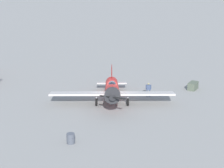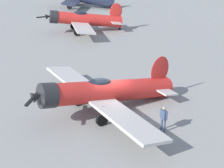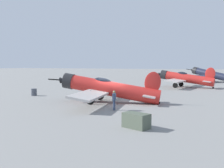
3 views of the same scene
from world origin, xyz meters
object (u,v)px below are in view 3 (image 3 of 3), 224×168
(airplane_foreground, at_px, (107,88))
(ground_crew_mechanic, at_px, (114,98))
(equipment_crate, at_px, (136,121))
(fuel_drum, at_px, (34,92))
(airplane_far_line, at_px, (213,75))
(airplane_mid_apron, at_px, (184,78))

(airplane_foreground, height_order, ground_crew_mechanic, airplane_foreground)
(ground_crew_mechanic, xyz_separation_m, equipment_crate, (3.53, -4.89, -0.52))
(fuel_drum, bearing_deg, ground_crew_mechanic, -22.04)
(airplane_foreground, relative_size, airplane_far_line, 1.17)
(airplane_mid_apron, bearing_deg, airplane_far_line, -96.76)
(airplane_foreground, bearing_deg, fuel_drum, -19.04)
(airplane_foreground, xyz_separation_m, ground_crew_mechanic, (2.35, -3.60, -0.41))
(equipment_crate, bearing_deg, ground_crew_mechanic, 125.83)
(airplane_far_line, bearing_deg, airplane_foreground, 104.68)
(ground_crew_mechanic, relative_size, equipment_crate, 0.91)
(airplane_foreground, xyz_separation_m, fuel_drum, (-10.20, 1.48, -0.95))
(fuel_drum, bearing_deg, equipment_crate, -31.80)
(airplane_mid_apron, relative_size, airplane_far_line, 1.00)
(fuel_drum, bearing_deg, airplane_foreground, -8.27)
(equipment_crate, height_order, fuel_drum, equipment_crate)
(ground_crew_mechanic, height_order, equipment_crate, ground_crew_mechanic)
(airplane_foreground, bearing_deg, equipment_crate, 113.95)
(ground_crew_mechanic, bearing_deg, fuel_drum, 148.55)
(airplane_mid_apron, xyz_separation_m, equipment_crate, (1.64, -28.64, -1.06))
(airplane_far_line, height_order, ground_crew_mechanic, airplane_far_line)
(airplane_foreground, height_order, airplane_far_line, airplane_far_line)
(airplane_mid_apron, bearing_deg, equipment_crate, 100.10)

